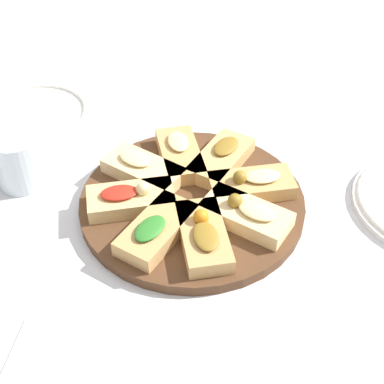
{
  "coord_description": "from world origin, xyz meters",
  "views": [
    {
      "loc": [
        0.22,
        -0.56,
        0.57
      ],
      "look_at": [
        0.0,
        0.0,
        0.03
      ],
      "focal_mm": 50.0,
      "sensor_mm": 36.0,
      "label": 1
    }
  ],
  "objects_px": {
    "serving_board": "(192,202)",
    "plate_left": "(33,115)",
    "napkin_stack": "(61,362)",
    "water_glass": "(19,159)"
  },
  "relations": [
    {
      "from": "serving_board",
      "to": "plate_left",
      "type": "xyz_separation_m",
      "value": [
        -0.37,
        0.11,
        -0.0
      ]
    },
    {
      "from": "serving_board",
      "to": "napkin_stack",
      "type": "height_order",
      "value": "serving_board"
    },
    {
      "from": "serving_board",
      "to": "water_glass",
      "type": "relative_size",
      "value": 3.91
    },
    {
      "from": "water_glass",
      "to": "plate_left",
      "type": "bearing_deg",
      "value": 119.58
    },
    {
      "from": "plate_left",
      "to": "napkin_stack",
      "type": "height_order",
      "value": "plate_left"
    },
    {
      "from": "serving_board",
      "to": "napkin_stack",
      "type": "bearing_deg",
      "value": -98.1
    },
    {
      "from": "serving_board",
      "to": "plate_left",
      "type": "distance_m",
      "value": 0.38
    },
    {
      "from": "plate_left",
      "to": "napkin_stack",
      "type": "bearing_deg",
      "value": -52.36
    },
    {
      "from": "water_glass",
      "to": "serving_board",
      "type": "bearing_deg",
      "value": 9.13
    },
    {
      "from": "plate_left",
      "to": "water_glass",
      "type": "height_order",
      "value": "water_glass"
    }
  ]
}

